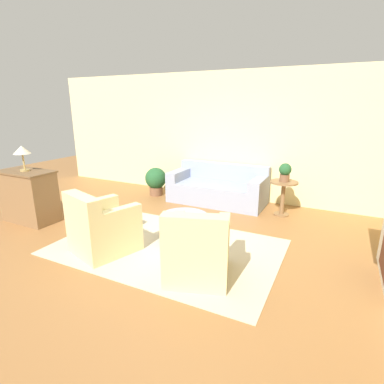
% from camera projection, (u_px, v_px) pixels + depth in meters
% --- Properties ---
extents(ground_plane, '(16.00, 16.00, 0.00)m').
position_uv_depth(ground_plane, '(167.00, 247.00, 4.54)').
color(ground_plane, '#996638').
extents(wall_back, '(9.79, 0.12, 2.80)m').
position_uv_depth(wall_back, '(234.00, 137.00, 6.69)').
color(wall_back, beige).
rests_on(wall_back, ground_plane).
extents(rug, '(3.30, 2.14, 0.01)m').
position_uv_depth(rug, '(167.00, 247.00, 4.54)').
color(rug, beige).
rests_on(rug, ground_plane).
extents(couch, '(2.07, 0.95, 0.82)m').
position_uv_depth(couch, '(218.00, 189.00, 6.59)').
color(couch, '#8E99B2').
rests_on(couch, ground_plane).
extents(armchair_left, '(0.96, 1.00, 0.91)m').
position_uv_depth(armchair_left, '(102.00, 229.00, 4.31)').
color(armchair_left, beige).
rests_on(armchair_left, rug).
extents(armchair_right, '(0.96, 1.00, 0.91)m').
position_uv_depth(armchair_right, '(198.00, 251.00, 3.65)').
color(armchair_right, beige).
rests_on(armchair_right, rug).
extents(ottoman_table, '(0.74, 0.74, 0.44)m').
position_uv_depth(ottoman_table, '(184.00, 225.00, 4.64)').
color(ottoman_table, '#8E99B2').
rests_on(ottoman_table, rug).
extents(side_table, '(0.53, 0.53, 0.68)m').
position_uv_depth(side_table, '(283.00, 192.00, 5.75)').
color(side_table, olive).
rests_on(side_table, ground_plane).
extents(dresser, '(1.02, 0.56, 0.95)m').
position_uv_depth(dresser, '(29.00, 195.00, 5.46)').
color(dresser, olive).
rests_on(dresser, ground_plane).
extents(potted_plant_on_side_table, '(0.23, 0.23, 0.35)m').
position_uv_depth(potted_plant_on_side_table, '(285.00, 172.00, 5.63)').
color(potted_plant_on_side_table, brown).
rests_on(potted_plant_on_side_table, side_table).
extents(potted_plant_floor, '(0.50, 0.50, 0.66)m').
position_uv_depth(potted_plant_floor, '(156.00, 180.00, 7.09)').
color(potted_plant_floor, brown).
rests_on(potted_plant_floor, ground_plane).
extents(table_lamp, '(0.29, 0.29, 0.45)m').
position_uv_depth(table_lamp, '(22.00, 151.00, 5.23)').
color(table_lamp, tan).
rests_on(table_lamp, dresser).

